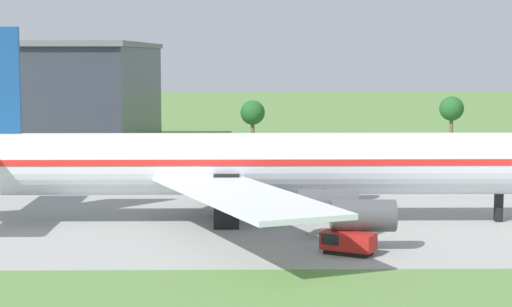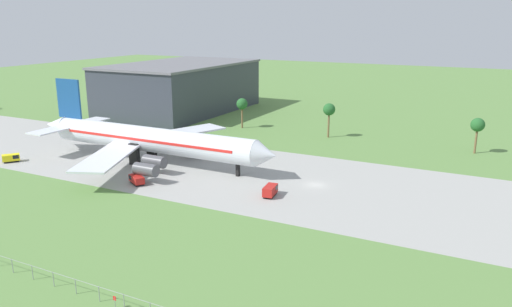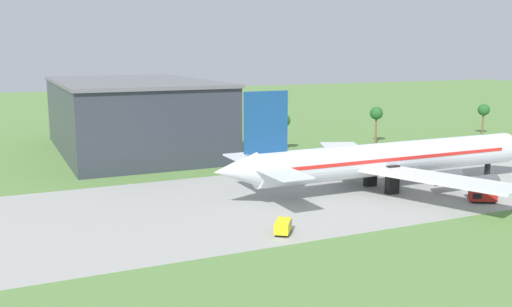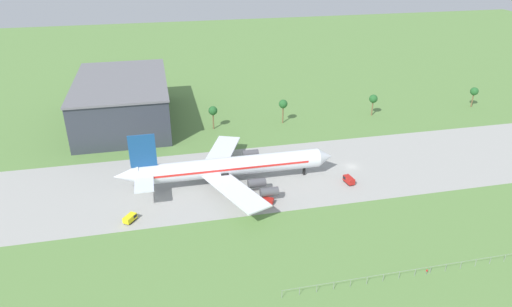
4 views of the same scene
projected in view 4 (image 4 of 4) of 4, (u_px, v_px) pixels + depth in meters
ground_plane at (351, 166)px, 155.93m from camera, size 600.00×600.00×0.00m
taxiway_strip at (351, 166)px, 155.93m from camera, size 320.00×44.00×0.02m
jet_airliner at (228, 167)px, 143.22m from camera, size 69.40×53.20×19.09m
baggage_tug at (349, 180)px, 145.10m from camera, size 2.58×4.56×2.16m
fuel_truck at (265, 201)px, 134.08m from camera, size 4.81×3.88×1.83m
catering_van at (130, 218)px, 125.80m from camera, size 3.94×4.38×1.94m
perimeter_fence at (446, 266)px, 106.99m from camera, size 80.10×0.10×2.10m
no_stopping_sign at (427, 272)px, 105.87m from camera, size 0.44×0.08×1.68m
terminal_building at (123, 101)px, 189.52m from camera, size 36.72×61.20×18.22m
palm_tree_row at (340, 101)px, 193.42m from camera, size 122.73×3.60×10.24m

